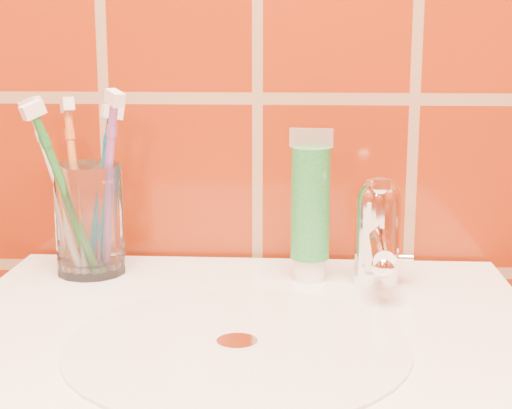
{
  "coord_description": "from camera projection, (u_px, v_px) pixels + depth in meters",
  "views": [
    {
      "loc": [
        0.06,
        0.28,
        1.11
      ],
      "look_at": [
        0.01,
        1.08,
        0.94
      ],
      "focal_mm": 55.0,
      "sensor_mm": 36.0,
      "label": 1
    }
  ],
  "objects": [
    {
      "name": "faucet",
      "position": [
        378.0,
        228.0,
        0.83
      ],
      "size": [
        0.05,
        0.11,
        0.12
      ],
      "color": "white",
      "rests_on": "pedestal_sink"
    },
    {
      "name": "toothbrush_4",
      "position": [
        59.0,
        188.0,
        0.87
      ],
      "size": [
        0.13,
        0.12,
        0.21
      ],
      "primitive_type": null,
      "rotation": [
        0.34,
        0.0,
        -1.92
      ],
      "color": "white",
      "rests_on": "glass_tumbler"
    },
    {
      "name": "toothpaste_tube",
      "position": [
        310.0,
        210.0,
        0.85
      ],
      "size": [
        0.05,
        0.04,
        0.17
      ],
      "rotation": [
        0.0,
        0.0,
        -0.14
      ],
      "color": "white",
      "rests_on": "pedestal_sink"
    },
    {
      "name": "toothbrush_2",
      "position": [
        101.0,
        190.0,
        0.89
      ],
      "size": [
        0.09,
        0.08,
        0.2
      ],
      "primitive_type": null,
      "rotation": [
        0.19,
        0.0,
        2.09
      ],
      "color": "#0D546D",
      "rests_on": "glass_tumbler"
    },
    {
      "name": "toothbrush_0",
      "position": [
        75.0,
        187.0,
        0.89
      ],
      "size": [
        0.09,
        0.12,
        0.21
      ],
      "primitive_type": null,
      "rotation": [
        0.24,
        0.0,
        -2.66
      ],
      "color": "orange",
      "rests_on": "glass_tumbler"
    },
    {
      "name": "glass_tumbler",
      "position": [
        90.0,
        219.0,
        0.88
      ],
      "size": [
        0.09,
        0.09,
        0.12
      ],
      "primitive_type": "cylinder",
      "rotation": [
        0.0,
        0.0,
        0.19
      ],
      "color": "white",
      "rests_on": "pedestal_sink"
    },
    {
      "name": "toothbrush_3",
      "position": [
        107.0,
        186.0,
        0.86
      ],
      "size": [
        0.12,
        0.12,
        0.22
      ],
      "primitive_type": null,
      "rotation": [
        0.24,
        0.0,
        0.75
      ],
      "color": "#8C489B",
      "rests_on": "glass_tumbler"
    },
    {
      "name": "toothbrush_1",
      "position": [
        66.0,
        194.0,
        0.84
      ],
      "size": [
        0.14,
        0.14,
        0.21
      ],
      "primitive_type": null,
      "rotation": [
        0.34,
        0.0,
        -0.81
      ],
      "color": "#1F742B",
      "rests_on": "glass_tumbler"
    }
  ]
}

